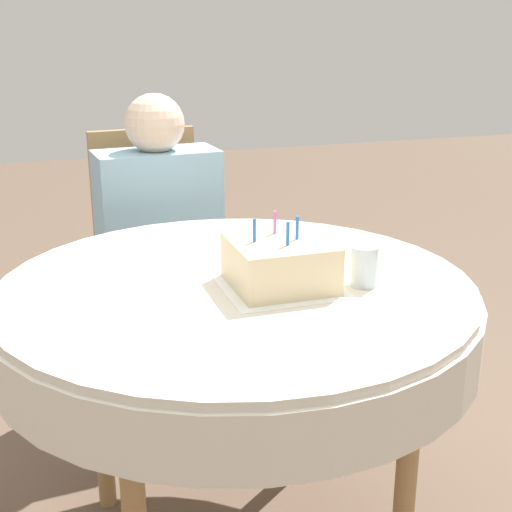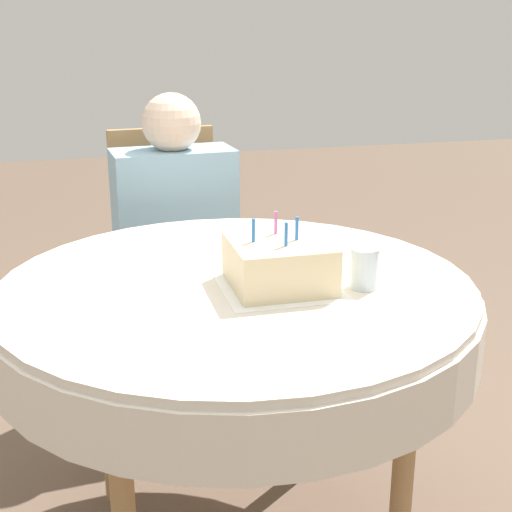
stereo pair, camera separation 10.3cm
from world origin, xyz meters
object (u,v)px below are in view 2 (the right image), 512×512
Objects in this scene: person at (176,223)px; birthday_cake at (279,263)px; drinking_glass at (364,268)px; chair at (172,259)px.

person is 5.09× the size of birthday_cake.
drinking_glass is at bearing -17.42° from birthday_cake.
birthday_cake is 2.32× the size of drinking_glass.
birthday_cake is at bearing 162.58° from drinking_glass.
birthday_cake reaches higher than drinking_glass.
person is at bearing 106.91° from drinking_glass.
chair is 0.19m from person.
birthday_cake is at bearing -87.18° from person.
chair reaches higher than drinking_glass.
person is 1.02m from drinking_glass.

